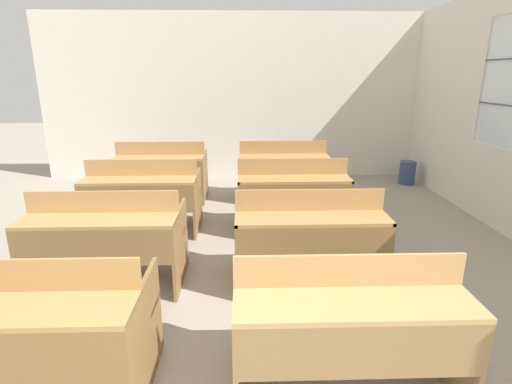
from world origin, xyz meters
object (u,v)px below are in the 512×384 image
bench_third_right (292,192)px  bench_back_right (283,168)px  bench_second_right (309,234)px  bench_third_left (143,193)px  bench_second_left (106,236)px  bench_back_left (161,169)px  bench_front_right (346,320)px  wastepaper_bin (407,173)px  bench_front_left (29,326)px

bench_third_right → bench_back_right: size_ratio=1.00×
bench_second_right → bench_third_left: (-1.77, 1.30, 0.00)m
bench_second_left → bench_second_right: bearing=-0.2°
bench_third_right → bench_third_left: bearing=180.0°
bench_third_right → bench_back_left: 2.20m
bench_third_left → bench_third_right: (1.78, -0.00, 0.00)m
bench_back_left → bench_front_right: bearing=-64.7°
bench_third_left → wastepaper_bin: bench_third_left is taller
bench_third_left → bench_third_right: bearing=-0.0°
bench_second_left → bench_third_left: size_ratio=1.00×
bench_second_right → bench_back_right: (0.02, 2.58, 0.00)m
bench_front_left → bench_second_left: (0.01, 1.30, 0.00)m
bench_front_right → bench_front_left: bearing=180.0°
bench_back_left → bench_back_right: size_ratio=1.00×
bench_front_left → wastepaper_bin: bearing=48.8°
bench_front_right → bench_back_left: size_ratio=1.00×
bench_front_left → bench_back_right: same height
bench_front_left → bench_second_right: (1.80, 1.29, 0.00)m
bench_second_right → bench_back_left: (-1.80, 2.55, 0.00)m
wastepaper_bin → bench_front_right: bearing=-115.8°
bench_front_right → bench_second_left: 2.22m
bench_third_left → bench_back_left: (-0.03, 1.25, 0.00)m
bench_front_right → bench_second_right: same height
bench_third_left → bench_third_right: same height
bench_second_left → bench_third_right: same height
bench_front_left → bench_front_right: bearing=-0.0°
wastepaper_bin → bench_second_right: bearing=-124.1°
bench_front_right → bench_second_left: bearing=144.2°
bench_second_left → wastepaper_bin: (4.04, 3.31, -0.27)m
bench_front_right → wastepaper_bin: bearing=64.2°
bench_second_left → bench_third_left: (0.01, 1.29, 0.00)m
bench_third_left → bench_back_left: 1.25m
bench_front_right → bench_third_right: bearing=90.2°
bench_front_left → bench_front_right: same height
bench_front_left → bench_second_right: same height
bench_front_left → bench_third_right: bearing=55.2°
bench_front_left → bench_third_right: same height
bench_back_right → bench_back_left: bearing=-179.0°
bench_third_left → wastepaper_bin: (4.02, 2.02, -0.27)m
bench_second_left → bench_back_right: (1.81, 2.57, 0.00)m
bench_third_right → bench_front_right: bearing=-89.8°
wastepaper_bin → bench_back_right: bearing=-161.6°
bench_back_right → wastepaper_bin: bench_back_right is taller
bench_third_left → bench_third_right: 1.78m
bench_second_right → bench_front_left: bearing=-144.2°
bench_back_left → bench_back_right: (1.82, 0.03, 0.00)m
bench_front_left → bench_second_left: size_ratio=1.00×
bench_front_right → bench_second_right: 1.30m
bench_third_left → bench_back_left: bearing=91.3°
bench_third_left → bench_back_right: 2.20m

